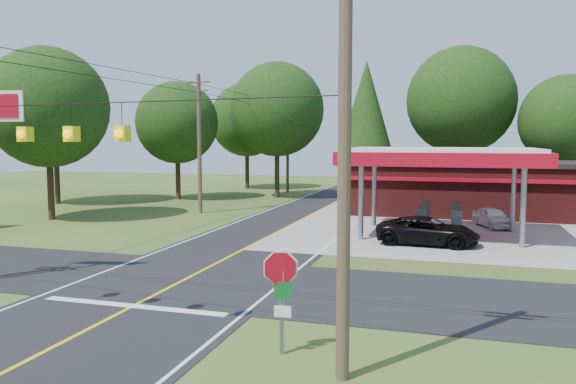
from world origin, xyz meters
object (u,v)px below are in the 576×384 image
(gas_canopy, at_px, (441,159))
(octagonal_stop_sign, at_px, (280,276))
(sedan_car, at_px, (493,218))
(suv_car, at_px, (428,231))

(gas_canopy, xyz_separation_m, octagonal_stop_sign, (-3.27, -19.01, -2.28))
(sedan_car, xyz_separation_m, octagonal_stop_sign, (-6.27, -23.01, 1.39))
(gas_canopy, height_order, suv_car, gas_canopy)
(gas_canopy, relative_size, octagonal_stop_sign, 4.00)
(gas_canopy, distance_m, suv_car, 4.68)
(gas_canopy, bearing_deg, octagonal_stop_sign, -99.75)
(gas_canopy, bearing_deg, suv_car, -99.46)
(gas_canopy, height_order, octagonal_stop_sign, gas_canopy)
(sedan_car, bearing_deg, suv_car, -138.45)
(sedan_car, relative_size, octagonal_stop_sign, 1.33)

